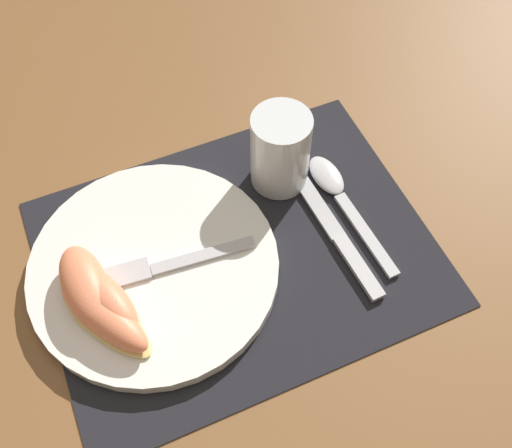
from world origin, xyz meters
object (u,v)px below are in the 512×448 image
(juice_glass, at_px, (280,154))
(spoon, at_px, (337,190))
(knife, at_px, (332,228))
(citrus_wedge_1, at_px, (107,300))
(plate, at_px, (154,267))
(citrus_wedge_2, at_px, (104,316))
(citrus_wedge_0, at_px, (86,287))
(fork, at_px, (157,265))

(juice_glass, bearing_deg, spoon, -42.13)
(knife, xyz_separation_m, citrus_wedge_1, (-0.27, -0.00, 0.03))
(plate, bearing_deg, citrus_wedge_2, -144.92)
(plate, distance_m, citrus_wedge_0, 0.08)
(fork, relative_size, citrus_wedge_2, 1.48)
(fork, height_order, citrus_wedge_0, citrus_wedge_0)
(plate, distance_m, spoon, 0.24)
(knife, bearing_deg, spoon, 57.12)
(spoon, bearing_deg, knife, -122.88)
(plate, distance_m, citrus_wedge_2, 0.08)
(knife, relative_size, citrus_wedge_0, 2.02)
(juice_glass, relative_size, knife, 0.48)
(plate, relative_size, juice_glass, 2.69)
(spoon, bearing_deg, fork, -175.14)
(spoon, bearing_deg, citrus_wedge_1, -171.30)
(knife, relative_size, citrus_wedge_2, 1.67)
(fork, xyz_separation_m, citrus_wedge_0, (-0.08, -0.00, 0.01))
(juice_glass, height_order, fork, juice_glass)
(knife, bearing_deg, plate, 171.90)
(citrus_wedge_2, bearing_deg, citrus_wedge_0, 102.22)
(knife, height_order, citrus_wedge_1, citrus_wedge_1)
(juice_glass, height_order, spoon, juice_glass)
(spoon, xyz_separation_m, citrus_wedge_1, (-0.30, -0.05, 0.03))
(knife, bearing_deg, fork, 173.14)
(fork, bearing_deg, citrus_wedge_1, -157.58)
(citrus_wedge_1, distance_m, citrus_wedge_2, 0.02)
(spoon, height_order, citrus_wedge_2, citrus_wedge_2)
(knife, relative_size, citrus_wedge_1, 1.94)
(citrus_wedge_0, xyz_separation_m, citrus_wedge_1, (0.02, -0.02, -0.00))
(spoon, distance_m, citrus_wedge_0, 0.31)
(juice_glass, height_order, citrus_wedge_2, juice_glass)
(plate, bearing_deg, citrus_wedge_0, -173.90)
(citrus_wedge_1, bearing_deg, fork, 22.42)
(plate, xyz_separation_m, knife, (0.21, -0.03, -0.01))
(citrus_wedge_2, bearing_deg, fork, 30.83)
(plate, bearing_deg, citrus_wedge_1, -152.47)
(knife, distance_m, citrus_wedge_2, 0.28)
(spoon, bearing_deg, juice_glass, 137.87)
(citrus_wedge_0, bearing_deg, plate, 6.10)
(juice_glass, bearing_deg, citrus_wedge_1, -158.57)
(citrus_wedge_0, bearing_deg, fork, 2.16)
(juice_glass, distance_m, fork, 0.19)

